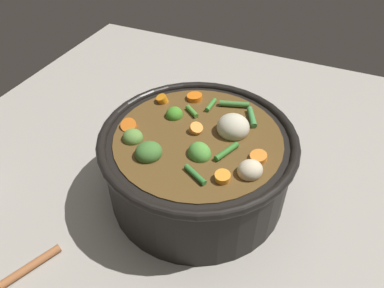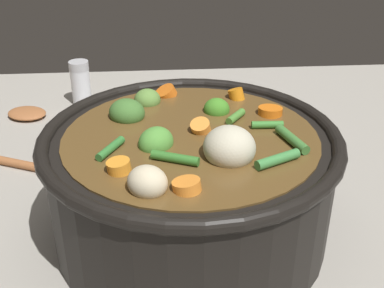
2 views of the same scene
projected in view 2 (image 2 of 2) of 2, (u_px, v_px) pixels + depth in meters
The scene contains 4 objects.
ground_plane at pixel (191, 231), 0.57m from camera, with size 1.10×1.10×0.00m, color #9E998E.
cooking_pot at pixel (191, 181), 0.53m from camera, with size 0.32×0.32×0.15m.
wooden_spoon at pixel (2, 130), 0.78m from camera, with size 0.24×0.23×0.01m.
salt_shaker at pixel (81, 83), 0.87m from camera, with size 0.03×0.03×0.08m.
Camera 2 is at (0.03, 0.45, 0.36)m, focal length 45.90 mm.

